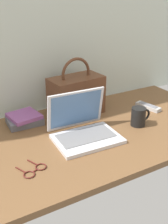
# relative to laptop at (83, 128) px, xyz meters

# --- Properties ---
(desk) EXTENTS (1.60, 0.76, 0.03)m
(desk) POSITION_rel_laptop_xyz_m (0.04, 0.02, -0.06)
(desk) COLOR brown
(desk) RESTS_ON ground
(laptop) EXTENTS (0.32, 0.27, 0.22)m
(laptop) POSITION_rel_laptop_xyz_m (0.00, 0.00, 0.00)
(laptop) COLOR silver
(laptop) RESTS_ON desk
(coffee_mug) EXTENTS (0.12, 0.08, 0.10)m
(coffee_mug) POSITION_rel_laptop_xyz_m (0.32, -0.04, 0.00)
(coffee_mug) COLOR black
(coffee_mug) RESTS_ON desk
(remote_control_near) EXTENTS (0.08, 0.17, 0.02)m
(remote_control_near) POSITION_rel_laptop_xyz_m (0.51, 0.10, -0.03)
(remote_control_near) COLOR #B7B7B7
(remote_control_near) RESTS_ON desk
(eyeglasses) EXTENTS (0.12, 0.13, 0.01)m
(eyeglasses) POSITION_rel_laptop_xyz_m (-0.31, -0.15, -0.04)
(eyeglasses) COLOR #591E19
(eyeglasses) RESTS_ON desk
(handbag) EXTENTS (0.31, 0.18, 0.33)m
(handbag) POSITION_rel_laptop_xyz_m (0.10, 0.26, 0.07)
(handbag) COLOR #59331E
(handbag) RESTS_ON desk
(book_stack) EXTENTS (0.18, 0.17, 0.06)m
(book_stack) POSITION_rel_laptop_xyz_m (-0.21, 0.28, -0.02)
(book_stack) COLOR #595960
(book_stack) RESTS_ON desk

